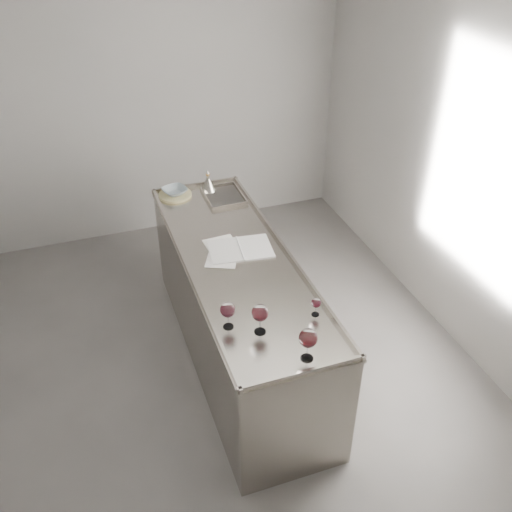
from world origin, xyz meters
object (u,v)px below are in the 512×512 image
object	(u,v)px
wine_funnel	(208,184)
wine_glass_right	(308,339)
wine_glass_middle	(260,313)
wine_glass_left	(228,310)
ceramic_bowl	(175,191)
counter	(238,310)
wine_glass_small	(316,303)
notebook	(240,249)

from	to	relation	value
wine_funnel	wine_glass_right	bearing A→B (deg)	-90.48
wine_glass_middle	wine_glass_right	xyz separation A→B (m)	(0.18, -0.30, 0.01)
wine_glass_left	ceramic_bowl	bearing A→B (deg)	87.88
counter	wine_glass_right	distance (m)	1.25
wine_glass_middle	wine_glass_small	distance (m)	0.39
wine_glass_right	wine_glass_small	size ratio (longest dim) A/B	1.66
wine_glass_middle	notebook	world-z (taller)	wine_glass_middle
counter	wine_funnel	world-z (taller)	wine_funnel
wine_glass_middle	wine_funnel	distance (m)	1.87
wine_glass_middle	wine_glass_small	bearing A→B (deg)	5.35
wine_glass_middle	wine_glass_left	bearing A→B (deg)	147.60
wine_glass_left	ceramic_bowl	distance (m)	1.76
wine_glass_left	wine_glass_right	distance (m)	0.53
ceramic_bowl	wine_funnel	distance (m)	0.30
counter	notebook	distance (m)	0.49
wine_glass_left	wine_glass_small	bearing A→B (deg)	-7.31
wine_glass_left	wine_funnel	xyz separation A→B (m)	(0.36, 1.75, -0.07)
wine_glass_right	ceramic_bowl	bearing A→B (deg)	97.31
counter	wine_glass_middle	xyz separation A→B (m)	(-0.11, -0.78, 0.61)
counter	wine_glass_small	size ratio (longest dim) A/B	19.05
ceramic_bowl	wine_funnel	world-z (taller)	wine_funnel
wine_glass_left	wine_glass_small	distance (m)	0.55
wine_glass_left	wine_glass_right	size ratio (longest dim) A/B	0.87
wine_glass_middle	wine_glass_right	world-z (taller)	wine_glass_right
wine_glass_small	wine_funnel	xyz separation A→B (m)	(-0.19, 1.82, -0.03)
wine_glass_left	wine_funnel	world-z (taller)	wine_funnel
wine_glass_middle	notebook	bearing A→B (deg)	79.44
counter	notebook	world-z (taller)	counter
wine_glass_right	wine_funnel	xyz separation A→B (m)	(0.02, 2.16, -0.09)
ceramic_bowl	wine_funnel	bearing A→B (deg)	0.00
wine_funnel	ceramic_bowl	bearing A→B (deg)	-180.00
notebook	wine_glass_right	bearing A→B (deg)	-82.53
counter	wine_glass_right	size ratio (longest dim) A/B	11.48
counter	notebook	size ratio (longest dim) A/B	4.94
wine_glass_small	ceramic_bowl	xyz separation A→B (m)	(-0.48, 1.82, -0.04)
wine_glass_right	ceramic_bowl	xyz separation A→B (m)	(-0.28, 2.16, -0.10)
counter	wine_glass_middle	size ratio (longest dim) A/B	11.99
wine_glass_small	ceramic_bowl	world-z (taller)	wine_glass_small
notebook	wine_funnel	distance (m)	0.97
wine_glass_left	notebook	size ratio (longest dim) A/B	0.38
notebook	ceramic_bowl	bearing A→B (deg)	112.34
wine_glass_small	ceramic_bowl	bearing A→B (deg)	104.81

